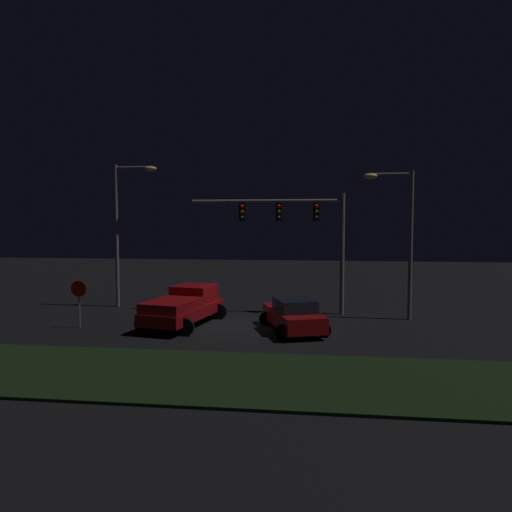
{
  "coord_description": "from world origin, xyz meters",
  "views": [
    {
      "loc": [
        3.9,
        -23.02,
        4.93
      ],
      "look_at": [
        0.73,
        1.94,
        3.19
      ],
      "focal_mm": 33.92,
      "sensor_mm": 36.0,
      "label": 1
    }
  ],
  "objects_px": {
    "car_sedan": "(294,315)",
    "street_lamp_left": "(125,218)",
    "stop_sign": "(79,295)",
    "pickup_truck": "(185,304)",
    "traffic_signal_gantry": "(297,223)",
    "street_lamp_right": "(400,226)"
  },
  "relations": [
    {
      "from": "pickup_truck",
      "to": "car_sedan",
      "type": "xyz_separation_m",
      "value": [
        5.26,
        -0.71,
        -0.26
      ]
    },
    {
      "from": "pickup_truck",
      "to": "stop_sign",
      "type": "xyz_separation_m",
      "value": [
        -4.75,
        -1.28,
        0.56
      ]
    },
    {
      "from": "car_sedan",
      "to": "street_lamp_left",
      "type": "bearing_deg",
      "value": 43.08
    },
    {
      "from": "car_sedan",
      "to": "street_lamp_right",
      "type": "bearing_deg",
      "value": -76.4
    },
    {
      "from": "street_lamp_left",
      "to": "traffic_signal_gantry",
      "type": "bearing_deg",
      "value": -4.36
    },
    {
      "from": "street_lamp_right",
      "to": "stop_sign",
      "type": "xyz_separation_m",
      "value": [
        -15.21,
        -3.98,
        -3.22
      ]
    },
    {
      "from": "car_sedan",
      "to": "street_lamp_right",
      "type": "relative_size",
      "value": 0.63
    },
    {
      "from": "pickup_truck",
      "to": "street_lamp_right",
      "type": "distance_m",
      "value": 11.45
    },
    {
      "from": "traffic_signal_gantry",
      "to": "stop_sign",
      "type": "bearing_deg",
      "value": -153.33
    },
    {
      "from": "stop_sign",
      "to": "pickup_truck",
      "type": "bearing_deg",
      "value": 15.09
    },
    {
      "from": "pickup_truck",
      "to": "stop_sign",
      "type": "relative_size",
      "value": 2.55
    },
    {
      "from": "pickup_truck",
      "to": "street_lamp_left",
      "type": "bearing_deg",
      "value": 57.85
    },
    {
      "from": "car_sedan",
      "to": "stop_sign",
      "type": "height_order",
      "value": "stop_sign"
    },
    {
      "from": "street_lamp_right",
      "to": "traffic_signal_gantry",
      "type": "bearing_deg",
      "value": 169.21
    },
    {
      "from": "car_sedan",
      "to": "stop_sign",
      "type": "bearing_deg",
      "value": 73.55
    },
    {
      "from": "street_lamp_left",
      "to": "street_lamp_right",
      "type": "height_order",
      "value": "street_lamp_left"
    },
    {
      "from": "car_sedan",
      "to": "traffic_signal_gantry",
      "type": "bearing_deg",
      "value": -18.71
    },
    {
      "from": "traffic_signal_gantry",
      "to": "street_lamp_left",
      "type": "relative_size",
      "value": 1.01
    },
    {
      "from": "pickup_truck",
      "to": "traffic_signal_gantry",
      "type": "height_order",
      "value": "traffic_signal_gantry"
    },
    {
      "from": "street_lamp_left",
      "to": "street_lamp_right",
      "type": "distance_m",
      "value": 15.38
    },
    {
      "from": "street_lamp_right",
      "to": "stop_sign",
      "type": "height_order",
      "value": "street_lamp_right"
    },
    {
      "from": "traffic_signal_gantry",
      "to": "stop_sign",
      "type": "height_order",
      "value": "traffic_signal_gantry"
    }
  ]
}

